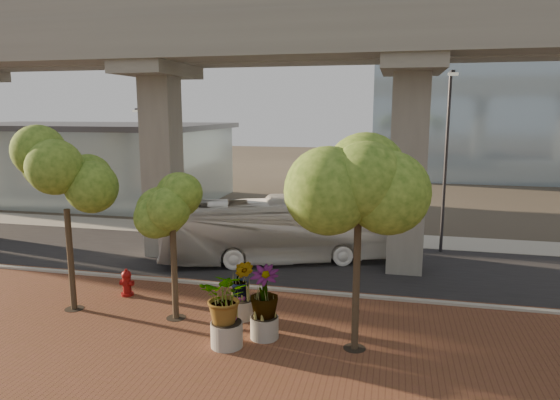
# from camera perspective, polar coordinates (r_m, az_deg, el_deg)

# --- Properties ---
(ground) EXTENTS (160.00, 160.00, 0.00)m
(ground) POSITION_cam_1_polar(r_m,az_deg,el_deg) (22.96, -1.36, -8.54)
(ground) COLOR #3D362C
(ground) RESTS_ON ground
(brick_plaza) EXTENTS (70.00, 13.00, 0.06)m
(brick_plaza) POSITION_cam_1_polar(r_m,az_deg,el_deg) (15.93, -8.88, -17.37)
(brick_plaza) COLOR brown
(brick_plaza) RESTS_ON ground
(asphalt_road) EXTENTS (90.00, 8.00, 0.04)m
(asphalt_road) POSITION_cam_1_polar(r_m,az_deg,el_deg) (24.80, -0.20, -7.05)
(asphalt_road) COLOR black
(asphalt_road) RESTS_ON ground
(curb_strip) EXTENTS (70.00, 0.25, 0.16)m
(curb_strip) POSITION_cam_1_polar(r_m,az_deg,el_deg) (21.11, -2.73, -10.02)
(curb_strip) COLOR #A2A097
(curb_strip) RESTS_ON ground
(far_sidewalk) EXTENTS (90.00, 3.00, 0.06)m
(far_sidewalk) POSITION_cam_1_polar(r_m,az_deg,el_deg) (29.98, 2.22, -3.99)
(far_sidewalk) COLOR #A2A097
(far_sidewalk) RESTS_ON ground
(transit_viaduct) EXTENTS (72.00, 5.60, 12.40)m
(transit_viaduct) POSITION_cam_1_polar(r_m,az_deg,el_deg) (23.69, -0.21, 9.99)
(transit_viaduct) COLOR gray
(transit_viaduct) RESTS_ON ground
(station_pavilion) EXTENTS (23.00, 13.00, 6.30)m
(station_pavilion) POSITION_cam_1_polar(r_m,az_deg,el_deg) (45.14, -21.37, 4.21)
(station_pavilion) COLOR #A0B5B7
(station_pavilion) RESTS_ON ground
(transit_bus) EXTENTS (11.61, 6.30, 3.17)m
(transit_bus) POSITION_cam_1_polar(r_m,az_deg,el_deg) (24.48, -0.27, -3.48)
(transit_bus) COLOR silver
(transit_bus) RESTS_ON ground
(fire_hydrant) EXTENTS (0.55, 0.49, 1.09)m
(fire_hydrant) POSITION_cam_1_polar(r_m,az_deg,el_deg) (21.10, -17.10, -9.03)
(fire_hydrant) COLOR maroon
(fire_hydrant) RESTS_ON ground
(planter_front) EXTENTS (2.25, 2.25, 2.47)m
(planter_front) POSITION_cam_1_polar(r_m,az_deg,el_deg) (15.84, -6.18, -11.38)
(planter_front) COLOR #A19B92
(planter_front) RESTS_ON ground
(planter_right) EXTENTS (2.26, 2.26, 2.41)m
(planter_right) POSITION_cam_1_polar(r_m,az_deg,el_deg) (16.32, -1.82, -10.80)
(planter_right) COLOR gray
(planter_right) RESTS_ON ground
(planter_left) EXTENTS (1.97, 1.97, 2.17)m
(planter_left) POSITION_cam_1_polar(r_m,az_deg,el_deg) (17.89, -4.37, -9.41)
(planter_left) COLOR #AAA499
(planter_left) RESTS_ON ground
(street_tree_far_west) EXTENTS (4.05, 4.05, 6.84)m
(street_tree_far_west) POSITION_cam_1_polar(r_m,az_deg,el_deg) (19.38, -23.44, 2.44)
(street_tree_far_west) COLOR #443727
(street_tree_far_west) RESTS_ON ground
(street_tree_near_west) EXTENTS (2.98, 2.98, 5.50)m
(street_tree_near_west) POSITION_cam_1_polar(r_m,az_deg,el_deg) (17.51, -12.27, -0.55)
(street_tree_near_west) COLOR #443727
(street_tree_near_west) RESTS_ON ground
(street_tree_near_east) EXTENTS (4.01, 4.01, 7.19)m
(street_tree_near_east) POSITION_cam_1_polar(r_m,az_deg,el_deg) (14.80, 9.04, 2.42)
(street_tree_near_east) COLOR #443727
(street_tree_near_east) RESTS_ON ground
(streetlamp_west) EXTENTS (0.37, 1.08, 7.47)m
(streetlamp_west) POSITION_cam_1_polar(r_m,az_deg,el_deg) (32.23, -15.18, 4.48)
(streetlamp_west) COLOR #323137
(streetlamp_west) RESTS_ON ground
(streetlamp_east) EXTENTS (0.46, 1.34, 9.23)m
(streetlamp_east) POSITION_cam_1_polar(r_m,az_deg,el_deg) (26.72, 18.51, 5.40)
(streetlamp_east) COLOR #29292E
(streetlamp_east) RESTS_ON ground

